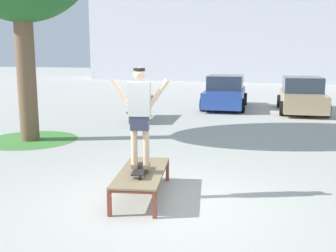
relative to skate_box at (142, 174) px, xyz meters
name	(u,v)px	position (x,y,z in m)	size (l,w,h in m)	color
ground_plane	(165,202)	(0.47, -0.15, -0.41)	(120.00, 120.00, 0.00)	#B7B5AD
building_facade	(246,18)	(-2.09, 31.13, 5.26)	(29.37, 4.00, 11.35)	silver
skate_box	(142,174)	(0.00, 0.00, 0.00)	(1.13, 2.01, 0.46)	brown
skateboard	(140,169)	(0.03, -0.13, 0.12)	(0.38, 0.82, 0.09)	black
skater	(140,111)	(0.03, -0.13, 1.12)	(0.99, 0.35, 1.69)	beige
grass_patch_near_left	(30,140)	(-4.82, 3.40, -0.41)	(2.71, 2.71, 0.01)	#47893D
car_blue	(225,93)	(-0.62, 12.14, 0.28)	(2.19, 4.33, 1.50)	#28479E
car_tan	(302,96)	(2.75, 11.85, 0.28)	(2.18, 4.33, 1.50)	tan
park_bench	(142,108)	(-3.02, 7.74, 0.03)	(0.75, 2.44, 0.83)	brown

